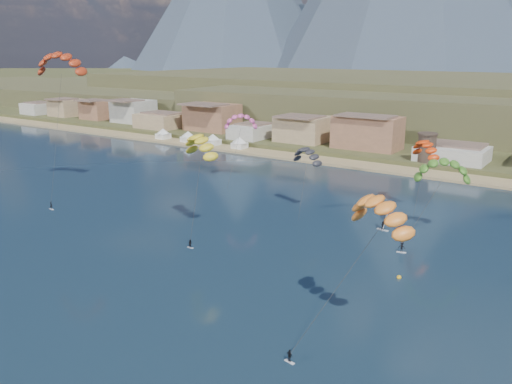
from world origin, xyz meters
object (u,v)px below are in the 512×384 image
(windsurfer, at_px, (384,224))
(kitesurfer_yellow, at_px, (201,142))
(kitesurfer_red, at_px, (60,60))
(buoy, at_px, (399,277))
(kitesurfer_green, at_px, (443,167))
(kitesurfer_orange, at_px, (381,207))
(watchtower, at_px, (427,147))

(windsurfer, bearing_deg, kitesurfer_yellow, -144.68)
(kitesurfer_red, distance_m, buoy, 90.05)
(kitesurfer_green, bearing_deg, windsurfer, -160.35)
(kitesurfer_yellow, relative_size, kitesurfer_green, 1.13)
(kitesurfer_yellow, height_order, kitesurfer_orange, kitesurfer_yellow)
(kitesurfer_orange, bearing_deg, watchtower, 103.76)
(kitesurfer_red, height_order, kitesurfer_orange, kitesurfer_red)
(kitesurfer_red, height_order, buoy, kitesurfer_red)
(watchtower, relative_size, kitesurfer_green, 0.48)
(watchtower, xyz_separation_m, kitesurfer_green, (20.08, -57.65, 6.81))
(windsurfer, xyz_separation_m, buoy, (10.34, -20.04, -1.22))
(watchtower, height_order, kitesurfer_green, kitesurfer_green)
(kitesurfer_yellow, bearing_deg, buoy, 0.47)
(kitesurfer_red, height_order, kitesurfer_green, kitesurfer_red)
(kitesurfer_orange, height_order, kitesurfer_green, kitesurfer_orange)
(watchtower, height_order, kitesurfer_yellow, kitesurfer_yellow)
(kitesurfer_yellow, bearing_deg, kitesurfer_red, 175.35)
(watchtower, relative_size, kitesurfer_red, 0.24)
(kitesurfer_orange, height_order, buoy, kitesurfer_orange)
(kitesurfer_red, xyz_separation_m, kitesurfer_orange, (87.33, -21.33, -15.44))
(watchtower, xyz_separation_m, kitesurfer_orange, (24.24, -98.99, 10.02))
(watchtower, bearing_deg, kitesurfer_orange, -76.24)
(windsurfer, height_order, buoy, windsurfer)
(kitesurfer_yellow, distance_m, windsurfer, 38.73)
(kitesurfer_green, distance_m, windsurfer, 15.41)
(watchtower, bearing_deg, kitesurfer_green, -70.80)
(kitesurfer_orange, distance_m, kitesurfer_green, 41.67)
(kitesurfer_red, distance_m, windsurfer, 81.64)
(kitesurfer_yellow, xyz_separation_m, kitesurfer_orange, (42.19, -17.66, -1.06))
(windsurfer, bearing_deg, kitesurfer_orange, -70.51)
(kitesurfer_green, xyz_separation_m, buoy, (1.04, -23.36, -13.06))
(kitesurfer_green, bearing_deg, watchtower, 109.20)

